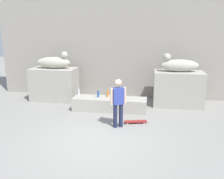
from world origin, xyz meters
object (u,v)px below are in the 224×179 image
(skateboard, at_px, (136,122))
(bottle_orange, at_px, (108,93))
(statue_reclining_left, at_px, (54,62))
(skater, at_px, (118,101))
(bottle_blue, at_px, (98,94))
(bottle_brown, at_px, (114,94))
(statue_reclining_right, at_px, (179,65))
(bottle_clear, at_px, (79,92))

(skateboard, xyz_separation_m, bottle_orange, (-1.25, 1.44, 0.60))
(statue_reclining_left, height_order, bottle_orange, statue_reclining_left)
(skater, bearing_deg, bottle_blue, 97.36)
(skater, distance_m, bottle_brown, 1.81)
(bottle_blue, bearing_deg, skater, -58.58)
(statue_reclining_left, relative_size, skateboard, 1.94)
(skateboard, xyz_separation_m, bottle_brown, (-0.98, 1.33, 0.59))
(skater, xyz_separation_m, skateboard, (0.58, 0.42, -0.86))
(statue_reclining_right, relative_size, skater, 0.99)
(skater, bearing_deg, bottle_brown, 78.81)
(bottle_orange, bearing_deg, statue_reclining_right, 18.03)
(skateboard, bearing_deg, skater, -157.51)
(bottle_brown, height_order, bottle_blue, bottle_blue)
(statue_reclining_right, xyz_separation_m, bottle_orange, (-2.89, -0.94, -1.12))
(statue_reclining_right, height_order, skater, statue_reclining_right)
(statue_reclining_right, height_order, bottle_blue, statue_reclining_right)
(skater, xyz_separation_m, bottle_brown, (-0.40, 1.75, -0.26))
(bottle_clear, bearing_deg, skateboard, -30.48)
(skater, height_order, bottle_clear, skater)
(statue_reclining_right, relative_size, bottle_brown, 5.19)
(statue_reclining_right, bearing_deg, statue_reclining_left, -6.06)
(statue_reclining_left, height_order, bottle_brown, statue_reclining_left)
(skateboard, bearing_deg, bottle_blue, 127.76)
(bottle_blue, bearing_deg, statue_reclining_right, 18.07)
(skateboard, height_order, bottle_clear, bottle_clear)
(statue_reclining_left, height_order, statue_reclining_right, same)
(bottle_clear, bearing_deg, statue_reclining_left, 147.30)
(bottle_blue, height_order, bottle_orange, same)
(bottle_clear, bearing_deg, bottle_blue, -10.58)
(bottle_clear, distance_m, bottle_orange, 1.25)
(bottle_orange, bearing_deg, bottle_clear, 178.24)
(skateboard, bearing_deg, bottle_clear, 136.09)
(bottle_brown, xyz_separation_m, bottle_orange, (-0.28, 0.10, 0.00))
(bottle_brown, bearing_deg, statue_reclining_right, 21.81)
(statue_reclining_right, bearing_deg, bottle_orange, 12.01)
(skater, bearing_deg, statue_reclining_left, 116.00)
(skateboard, xyz_separation_m, bottle_clear, (-2.51, 1.48, 0.59))
(skateboard, distance_m, bottle_brown, 1.76)
(statue_reclining_left, bearing_deg, skateboard, -31.63)
(bottle_brown, xyz_separation_m, bottle_blue, (-0.66, -0.02, 0.00))
(skater, height_order, bottle_brown, skater)
(skater, relative_size, bottle_orange, 5.19)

